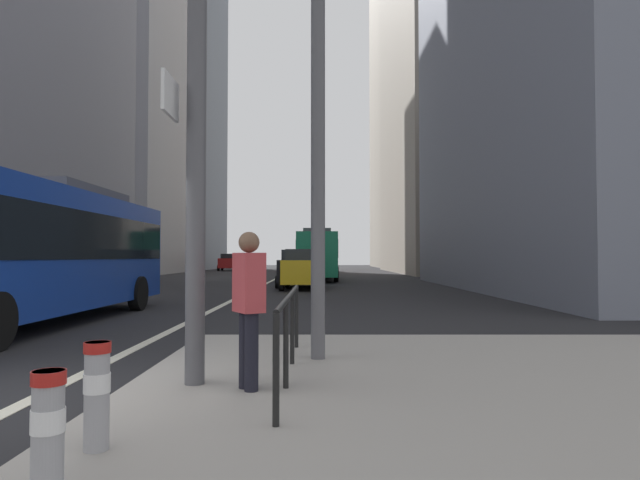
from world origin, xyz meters
TOP-DOWN VIEW (x-y plane):
  - ground_plane at (0.00, 20.00)m, footprint 160.00×160.00m
  - median_island at (5.50, -1.00)m, footprint 9.00×10.00m
  - lane_centre_line at (0.00, 30.00)m, footprint 0.20×80.00m
  - office_tower_left_mid at (-16.00, 46.00)m, footprint 10.55×16.64m
  - office_tower_left_far at (-16.00, 65.42)m, footprint 10.95×17.52m
  - office_tower_right_mid at (17.00, 49.70)m, footprint 12.56×25.58m
  - office_tower_right_far at (17.00, 77.58)m, footprint 10.38×21.37m
  - city_bus_blue_oncoming at (-3.42, 6.59)m, footprint 2.76×11.03m
  - city_bus_red_receding at (2.97, 31.82)m, footprint 2.73×11.24m
  - city_bus_red_distant at (2.22, 50.51)m, footprint 2.81×11.06m
  - car_oncoming_mid at (-7.36, 56.60)m, footprint 2.12×4.13m
  - car_receding_near at (2.04, 22.49)m, footprint 2.20×4.21m
  - car_receding_far at (2.35, 20.52)m, footprint 2.17×4.28m
  - traffic_signal_gantry at (0.03, 0.11)m, footprint 5.32×0.65m
  - bollard_left at (1.58, -2.83)m, footprint 0.20×0.20m
  - bollard_right at (1.52, -1.97)m, footprint 0.20×0.20m
  - pedestrian_railing at (2.80, 0.60)m, footprint 0.06×4.07m
  - pedestrian_waiting at (2.40, -0.14)m, footprint 0.40×0.45m

SIDE VIEW (x-z plane):
  - ground_plane at x=0.00m, z-range 0.00..0.00m
  - lane_centre_line at x=0.00m, z-range 0.00..0.01m
  - median_island at x=5.50m, z-range 0.00..0.15m
  - bollard_left at x=1.58m, z-range 0.20..0.95m
  - bollard_right at x=1.52m, z-range 0.20..0.99m
  - pedestrian_railing at x=2.80m, z-range 0.38..1.36m
  - car_oncoming_mid at x=-7.36m, z-range 0.02..1.96m
  - car_receding_near at x=2.04m, z-range 0.02..1.96m
  - car_receding_far at x=2.35m, z-range 0.02..1.96m
  - pedestrian_waiting at x=2.40m, z-range 0.24..1.94m
  - city_bus_blue_oncoming at x=-3.42m, z-range 0.14..3.54m
  - city_bus_red_distant at x=2.22m, z-range 0.14..3.54m
  - city_bus_red_receding at x=2.97m, z-range 0.14..3.54m
  - traffic_signal_gantry at x=0.03m, z-range 1.07..7.07m
  - office_tower_right_mid at x=17.00m, z-range 0.00..41.13m
  - office_tower_left_far at x=-16.00m, z-range 0.00..42.76m
  - office_tower_left_mid at x=-16.00m, z-range 0.00..44.80m
  - office_tower_right_far at x=17.00m, z-range 0.00..51.71m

